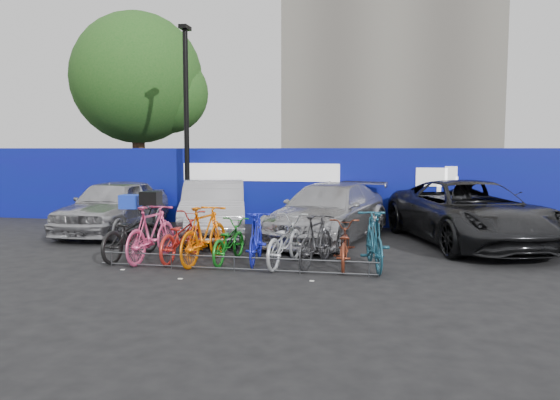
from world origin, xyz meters
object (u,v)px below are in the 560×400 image
(bike_1, at_px, (152,233))
(bike_9, at_px, (374,240))
(bike_0, at_px, (131,233))
(bike_2, at_px, (181,237))
(car_2, at_px, (328,212))
(tree, at_px, (143,82))
(bike_4, at_px, (228,241))
(car_0, at_px, (114,206))
(lamppost, at_px, (186,120))
(car_3, at_px, (470,213))
(car_1, at_px, (214,209))
(bike_rack, at_px, (234,263))
(bike_8, at_px, (344,245))
(bike_6, at_px, (284,241))
(bike_3, at_px, (204,235))
(bike_5, at_px, (256,238))
(bike_7, at_px, (316,241))

(bike_1, distance_m, bike_9, 4.67)
(bike_0, distance_m, bike_2, 1.14)
(car_2, height_order, bike_1, car_2)
(tree, xyz_separation_m, bike_4, (6.43, -9.86, -4.62))
(car_0, bearing_deg, lamppost, 52.35)
(car_3, height_order, bike_0, car_3)
(car_2, bearing_deg, car_1, -164.44)
(lamppost, relative_size, bike_0, 2.93)
(tree, bearing_deg, car_1, -52.73)
(tree, relative_size, bike_4, 4.57)
(bike_0, height_order, bike_9, bike_9)
(car_1, distance_m, bike_4, 3.46)
(bike_rack, xyz_separation_m, bike_1, (-1.99, 0.62, 0.44))
(bike_4, bearing_deg, bike_1, 10.68)
(bike_4, height_order, bike_8, bike_8)
(tree, bearing_deg, bike_0, -66.79)
(car_0, xyz_separation_m, car_1, (2.98, -0.08, -0.01))
(bike_rack, relative_size, car_1, 1.21)
(bike_0, relative_size, bike_9, 1.07)
(bike_1, relative_size, bike_6, 1.02)
(bike_4, relative_size, bike_8, 0.97)
(lamppost, xyz_separation_m, bike_2, (1.79, -5.19, -2.76))
(bike_3, bearing_deg, bike_1, 7.07)
(bike_4, bearing_deg, bike_8, -176.22)
(car_3, xyz_separation_m, bike_2, (-6.36, -3.18, -0.29))
(bike_9, bearing_deg, bike_5, -12.37)
(car_2, relative_size, bike_4, 2.98)
(lamppost, xyz_separation_m, bike_6, (4.06, -5.29, -2.76))
(lamppost, bearing_deg, car_0, -126.91)
(bike_9, bearing_deg, car_0, -34.44)
(car_3, bearing_deg, car_2, 162.89)
(lamppost, xyz_separation_m, bike_5, (3.45, -5.20, -2.74))
(bike_rack, distance_m, bike_8, 2.22)
(car_1, height_order, bike_1, car_1)
(car_2, distance_m, bike_2, 4.24)
(bike_7, bearing_deg, car_2, -74.74)
(car_1, relative_size, bike_2, 2.37)
(car_2, bearing_deg, tree, 156.45)
(bike_6, bearing_deg, bike_2, 6.42)
(bike_1, bearing_deg, bike_9, -173.23)
(car_2, height_order, bike_9, car_2)
(bike_6, distance_m, bike_8, 1.21)
(car_1, xyz_separation_m, bike_0, (-0.86, -3.18, -0.21))
(bike_1, height_order, bike_6, bike_1)
(bike_4, xyz_separation_m, bike_5, (0.60, 0.00, 0.09))
(car_3, height_order, bike_4, car_3)
(bike_2, height_order, bike_6, bike_6)
(car_3, height_order, bike_1, car_3)
(bike_2, bearing_deg, bike_7, -177.42)
(tree, distance_m, car_0, 8.16)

